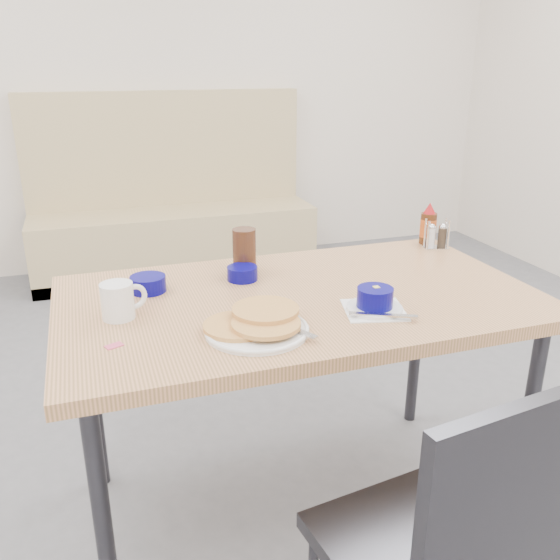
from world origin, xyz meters
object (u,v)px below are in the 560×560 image
object	(u,v)px
amber_tumbler	(244,250)
condiment_caddy	(436,238)
diner_chair	(459,545)
booth_bench	(173,222)
grits_setting	(375,301)
syrup_bottle	(428,226)
pancake_plate	(257,325)
dining_table	(300,314)
coffee_mug	(119,300)
creamer_bowl	(148,284)
butter_bowl	(242,273)

from	to	relation	value
amber_tumbler	condiment_caddy	xyz separation A→B (m)	(0.74, 0.03, -0.03)
amber_tumbler	condiment_caddy	distance (m)	0.74
diner_chair	amber_tumbler	world-z (taller)	diner_chair
diner_chair	condiment_caddy	distance (m)	1.25
booth_bench	grits_setting	xyz separation A→B (m)	(0.15, -2.71, 0.44)
condiment_caddy	syrup_bottle	distance (m)	0.07
amber_tumbler	syrup_bottle	bearing A→B (deg)	6.64
pancake_plate	amber_tumbler	bearing A→B (deg)	78.40
dining_table	syrup_bottle	size ratio (longest dim) A/B	8.91
booth_bench	syrup_bottle	size ratio (longest dim) A/B	12.10
booth_bench	coffee_mug	size ratio (longest dim) A/B	15.02
grits_setting	diner_chair	bearing A→B (deg)	-100.58
condiment_caddy	syrup_bottle	xyz separation A→B (m)	(0.00, 0.06, 0.03)
creamer_bowl	grits_setting	bearing A→B (deg)	-31.27
dining_table	condiment_caddy	bearing A→B (deg)	23.57
booth_bench	amber_tumbler	world-z (taller)	booth_bench
booth_bench	syrup_bottle	distance (m)	2.34
booth_bench	creamer_bowl	world-z (taller)	booth_bench
booth_bench	butter_bowl	bearing A→B (deg)	-93.10
booth_bench	coffee_mug	xyz separation A→B (m)	(-0.52, -2.53, 0.46)
pancake_plate	coffee_mug	xyz separation A→B (m)	(-0.32, 0.20, 0.03)
grits_setting	syrup_bottle	distance (m)	0.71
creamer_bowl	condiment_caddy	xyz separation A→B (m)	(1.06, 0.11, 0.01)
creamer_bowl	butter_bowl	distance (m)	0.29
creamer_bowl	condiment_caddy	distance (m)	1.07
dining_table	booth_bench	bearing A→B (deg)	90.00
pancake_plate	grits_setting	bearing A→B (deg)	3.98
pancake_plate	creamer_bowl	size ratio (longest dim) A/B	2.51
coffee_mug	syrup_bottle	xyz separation A→B (m)	(1.16, 0.34, 0.02)
grits_setting	creamer_bowl	bearing A→B (deg)	148.73
booth_bench	coffee_mug	distance (m)	2.63
coffee_mug	creamer_bowl	distance (m)	0.20
coffee_mug	grits_setting	distance (m)	0.70
booth_bench	amber_tumbler	size ratio (longest dim) A/B	13.20
pancake_plate	amber_tumbler	size ratio (longest dim) A/B	1.86
dining_table	creamer_bowl	distance (m)	0.46
dining_table	creamer_bowl	world-z (taller)	creamer_bowl
pancake_plate	coffee_mug	world-z (taller)	coffee_mug
diner_chair	condiment_caddy	xyz separation A→B (m)	(0.60, 1.06, 0.27)
butter_bowl	condiment_caddy	bearing A→B (deg)	7.38
booth_bench	diner_chair	bearing A→B (deg)	-89.30
diner_chair	butter_bowl	distance (m)	1.01
butter_bowl	amber_tumbler	xyz separation A→B (m)	(0.03, 0.07, 0.05)
dining_table	pancake_plate	size ratio (longest dim) A/B	5.23
dining_table	coffee_mug	bearing A→B (deg)	179.91
diner_chair	butter_bowl	bearing A→B (deg)	92.05
butter_bowl	condiment_caddy	distance (m)	0.77
diner_chair	syrup_bottle	world-z (taller)	syrup_bottle
creamer_bowl	butter_bowl	world-z (taller)	creamer_bowl
creamer_bowl	amber_tumbler	bearing A→B (deg)	14.13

